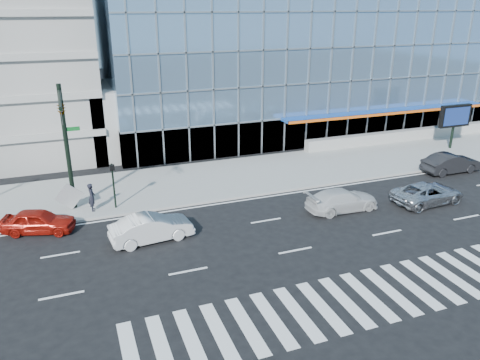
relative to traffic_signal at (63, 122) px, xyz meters
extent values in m
plane|color=black|center=(11.00, -4.57, -6.16)|extent=(160.00, 160.00, 0.00)
cube|color=gray|center=(11.00, 3.43, -6.09)|extent=(120.00, 8.00, 0.15)
cube|color=#6D93B7|center=(25.00, 21.43, 1.34)|extent=(42.00, 26.00, 15.00)
cube|color=gray|center=(5.00, 13.43, -3.16)|extent=(6.00, 8.00, 6.00)
cube|color=gray|center=(35.00, 7.03, -5.51)|extent=(30.00, 0.80, 1.00)
cylinder|color=black|center=(0.00, 1.43, -2.01)|extent=(0.28, 0.28, 8.00)
cylinder|color=black|center=(0.00, -1.37, 1.59)|extent=(0.18, 5.60, 0.18)
imported|color=black|center=(0.00, -2.77, 0.99)|extent=(0.18, 0.22, 1.10)
imported|color=black|center=(0.00, -0.57, 0.99)|extent=(0.48, 2.24, 0.90)
cube|color=#0C591E|center=(0.45, 1.43, -0.81)|extent=(0.90, 0.05, 0.25)
cylinder|color=black|center=(2.50, 0.43, -4.51)|extent=(0.12, 0.12, 3.00)
cube|color=black|center=(2.50, 0.28, -3.21)|extent=(0.30, 0.25, 0.35)
cylinder|color=black|center=(33.00, 3.43, -5.01)|extent=(0.24, 0.24, 2.00)
cube|color=black|center=(33.00, 3.43, -3.01)|extent=(3.20, 0.40, 2.00)
cube|color=#0C193F|center=(33.00, 3.21, -3.01)|extent=(2.80, 0.02, 1.60)
imported|color=#B8B9BD|center=(22.25, -5.84, -5.46)|extent=(5.20, 2.66, 1.41)
imported|color=silver|center=(16.25, -4.81, -5.46)|extent=(4.90, 2.03, 1.41)
imported|color=silver|center=(3.93, -4.64, -5.40)|extent=(4.80, 2.10, 1.53)
imported|color=black|center=(28.25, -1.57, -5.38)|extent=(4.75, 1.66, 1.56)
imported|color=#9D150C|center=(-2.07, -1.30, -5.47)|extent=(4.41, 2.82, 1.40)
imported|color=black|center=(1.08, 0.47, -5.10)|extent=(0.44, 0.67, 1.84)
cube|color=#AAAAAA|center=(-0.25, 1.10, -5.10)|extent=(1.83, 0.07, 1.83)
camera|label=1|loc=(0.28, -28.54, 6.39)|focal=35.00mm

